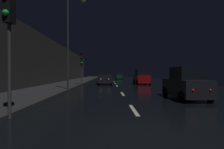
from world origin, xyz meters
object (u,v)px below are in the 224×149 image
(streetlamp_overhead, at_px, (72,31))
(car_distant_taillights, at_px, (119,76))
(traffic_light_far_left, at_px, (82,60))
(car_parked_right_far, at_px, (141,77))
(car_parked_right_near, at_px, (185,84))
(traffic_light_near_left, at_px, (9,10))
(car_approaching_headlights, at_px, (105,77))

(streetlamp_overhead, xyz_separation_m, car_distant_taillights, (6.18, 29.22, -4.57))
(traffic_light_far_left, xyz_separation_m, car_distant_taillights, (6.38, 22.38, -2.35))
(traffic_light_far_left, relative_size, car_parked_right_far, 1.07)
(traffic_light_far_left, xyz_separation_m, streetlamp_overhead, (0.21, -6.84, 2.21))
(traffic_light_far_left, xyz_separation_m, car_parked_right_near, (8.32, -11.77, -2.34))
(streetlamp_overhead, bearing_deg, traffic_light_far_left, 91.74)
(traffic_light_near_left, bearing_deg, traffic_light_far_left, -175.63)
(traffic_light_near_left, distance_m, car_parked_right_far, 20.56)
(streetlamp_overhead, distance_m, car_approaching_headlights, 10.43)
(car_parked_right_far, bearing_deg, traffic_light_near_left, 155.53)
(streetlamp_overhead, height_order, car_parked_right_far, streetlamp_overhead)
(car_parked_right_far, bearing_deg, car_parked_right_near, -180.00)
(streetlamp_overhead, height_order, car_distant_taillights, streetlamp_overhead)
(car_distant_taillights, distance_m, car_parked_right_far, 20.19)
(car_parked_right_near, distance_m, car_parked_right_far, 14.05)
(traffic_light_near_left, height_order, car_approaching_headlights, traffic_light_near_left)
(car_approaching_headlights, height_order, car_parked_right_far, car_approaching_headlights)
(traffic_light_near_left, xyz_separation_m, car_approaching_headlights, (3.12, 18.41, -2.86))
(streetlamp_overhead, distance_m, car_distant_taillights, 30.21)
(streetlamp_overhead, height_order, car_parked_right_near, streetlamp_overhead)
(traffic_light_near_left, bearing_deg, car_parked_right_far, 160.28)
(car_distant_taillights, bearing_deg, traffic_light_near_left, 170.46)
(car_distant_taillights, height_order, car_parked_right_near, car_parked_right_near)
(traffic_light_near_left, xyz_separation_m, traffic_light_far_left, (0.11, 16.24, -0.63))
(car_distant_taillights, bearing_deg, car_approaching_headlights, 170.52)
(traffic_light_near_left, distance_m, car_approaching_headlights, 18.89)
(traffic_light_near_left, xyz_separation_m, car_parked_right_near, (8.43, 4.48, -2.97))
(traffic_light_far_left, bearing_deg, streetlamp_overhead, -9.15)
(streetlamp_overhead, bearing_deg, car_approaching_headlights, 72.72)
(car_approaching_headlights, relative_size, car_distant_taillights, 1.13)
(streetlamp_overhead, xyz_separation_m, car_parked_right_far, (8.12, 9.12, -4.49))
(traffic_light_near_left, distance_m, streetlamp_overhead, 9.54)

